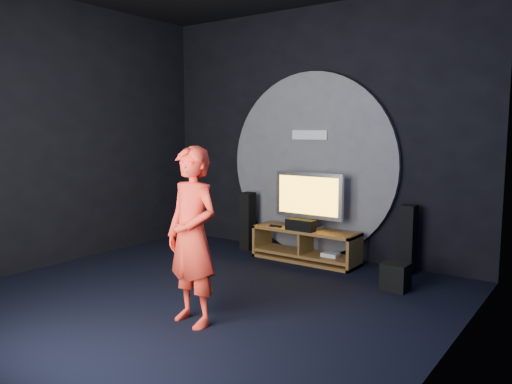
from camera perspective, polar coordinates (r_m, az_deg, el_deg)
floor at (r=5.45m, az=-6.85°, el=-12.15°), size 5.00×5.00×0.00m
back_wall at (r=7.18m, az=6.58°, el=6.75°), size 5.00×0.04×3.50m
left_wall at (r=7.08m, az=-22.30°, el=6.26°), size 0.04×5.00×3.50m
right_wall at (r=3.91m, az=21.09°, el=6.00°), size 0.04×5.00×3.50m
wall_disc_panel at (r=7.15m, az=6.31°, el=3.15°), size 2.60×0.11×2.60m
media_console at (r=6.90m, az=5.75°, el=-6.29°), size 1.49×0.45×0.45m
tv at (r=6.84m, az=6.05°, el=-0.66°), size 1.02×0.22×0.77m
center_speaker at (r=6.71m, az=5.12°, el=-3.78°), size 0.40×0.15×0.15m
remote at (r=6.96m, az=2.27°, el=-3.91°), size 0.18×0.05×0.02m
tower_speaker_left at (r=7.48m, az=-0.96°, el=-3.34°), size 0.17×0.19×0.86m
tower_speaker_right at (r=6.53m, az=16.97°, el=-5.20°), size 0.17×0.19×0.86m
subwoofer at (r=5.90m, az=15.66°, el=-9.28°), size 0.28×0.28×0.31m
player at (r=4.61m, az=-7.29°, el=-5.06°), size 0.65×0.48×1.65m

